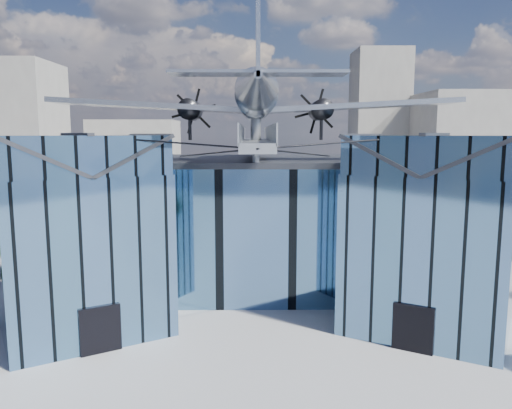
{
  "coord_description": "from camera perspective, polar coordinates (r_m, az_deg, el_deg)",
  "views": [
    {
      "loc": [
        -0.29,
        -30.27,
        11.81
      ],
      "look_at": [
        0.0,
        2.0,
        7.2
      ],
      "focal_mm": 35.0,
      "sensor_mm": 36.0,
      "label": 1
    }
  ],
  "objects": [
    {
      "name": "museum",
      "position": [
        36.63,
        -0.05,
        -1.73
      ],
      "size": [
        32.88,
        24.5,
        17.6
      ],
      "color": "#507AA4",
      "rests_on": "ground"
    },
    {
      "name": "bg_towers",
      "position": [
        80.8,
        0.73,
        6.85
      ],
      "size": [
        77.0,
        24.5,
        26.0
      ],
      "color": "gray",
      "rests_on": "ground"
    },
    {
      "name": "ground_plane",
      "position": [
        32.5,
        0.03,
        -13.18
      ],
      "size": [
        120.0,
        120.0,
        0.0
      ],
      "primitive_type": "plane",
      "color": "gray"
    }
  ]
}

